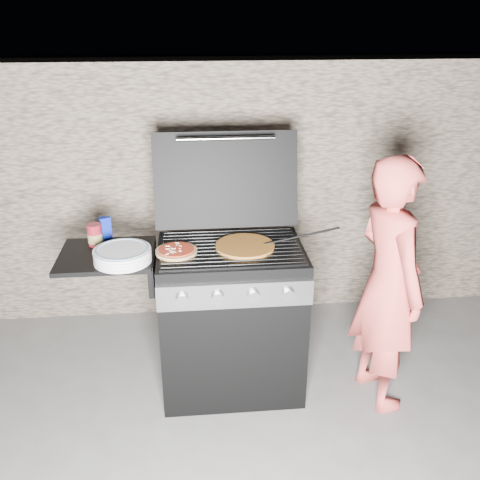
{
  "coord_description": "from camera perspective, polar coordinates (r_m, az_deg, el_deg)",
  "views": [
    {
      "loc": [
        -0.2,
        -2.65,
        2.11
      ],
      "look_at": [
        0.05,
        0.0,
        0.95
      ],
      "focal_mm": 40.0,
      "sensor_mm": 36.0,
      "label": 1
    }
  ],
  "objects": [
    {
      "name": "ground",
      "position": [
        3.39,
        -0.87,
        -14.9
      ],
      "size": [
        50.0,
        50.0,
        0.0
      ],
      "primitive_type": "plane",
      "color": "#575451"
    },
    {
      "name": "stone_wall",
      "position": [
        3.9,
        -2.2,
        5.47
      ],
      "size": [
        8.0,
        0.35,
        1.8
      ],
      "primitive_type": "cube",
      "color": "gray",
      "rests_on": "ground"
    },
    {
      "name": "gas_grill",
      "position": [
        3.12,
        -5.55,
        -8.55
      ],
      "size": [
        1.34,
        0.79,
        0.91
      ],
      "primitive_type": null,
      "color": "black",
      "rests_on": "ground"
    },
    {
      "name": "pizza_topped",
      "position": [
        2.86,
        -6.8,
        -1.12
      ],
      "size": [
        0.28,
        0.28,
        0.02
      ],
      "primitive_type": null,
      "rotation": [
        0.0,
        0.0,
        0.3
      ],
      "color": "gold",
      "rests_on": "gas_grill"
    },
    {
      "name": "pizza_plain",
      "position": [
        2.9,
        0.54,
        -0.65
      ],
      "size": [
        0.42,
        0.42,
        0.02
      ],
      "primitive_type": "cylinder",
      "rotation": [
        0.0,
        0.0,
        -0.42
      ],
      "color": "#BD8229",
      "rests_on": "gas_grill"
    },
    {
      "name": "sauce_jar",
      "position": [
        3.04,
        -15.23,
        0.56
      ],
      "size": [
        0.1,
        0.1,
        0.12
      ],
      "primitive_type": "cylinder",
      "rotation": [
        0.0,
        0.0,
        -0.36
      ],
      "color": "maroon",
      "rests_on": "gas_grill"
    },
    {
      "name": "blue_carton",
      "position": [
        3.11,
        -14.15,
        1.23
      ],
      "size": [
        0.07,
        0.06,
        0.13
      ],
      "primitive_type": "cube",
      "rotation": [
        0.0,
        0.0,
        0.4
      ],
      "color": "#08198F",
      "rests_on": "gas_grill"
    },
    {
      "name": "plate_stack",
      "position": [
        2.82,
        -12.43,
        -1.6
      ],
      "size": [
        0.35,
        0.35,
        0.07
      ],
      "primitive_type": "cylinder",
      "rotation": [
        0.0,
        0.0,
        0.19
      ],
      "color": "silver",
      "rests_on": "gas_grill"
    },
    {
      "name": "person",
      "position": [
        3.02,
        15.5,
        -4.64
      ],
      "size": [
        0.45,
        0.59,
        1.45
      ],
      "primitive_type": "imported",
      "rotation": [
        0.0,
        0.0,
        1.77
      ],
      "color": "#E44F49",
      "rests_on": "ground"
    },
    {
      "name": "tongs",
      "position": [
        2.94,
        6.2,
        0.38
      ],
      "size": [
        0.47,
        0.03,
        0.09
      ],
      "primitive_type": "cylinder",
      "rotation": [
        0.0,
        1.4,
        0.04
      ],
      "color": "black",
      "rests_on": "gas_grill"
    }
  ]
}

